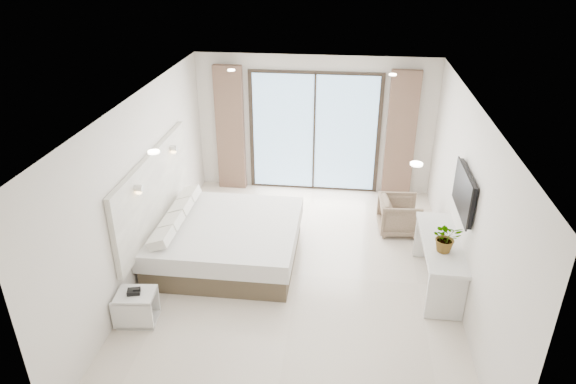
# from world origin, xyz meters

# --- Properties ---
(ground) EXTENTS (6.20, 6.20, 0.00)m
(ground) POSITION_xyz_m (0.00, 0.00, 0.00)
(ground) COLOR beige
(ground) RESTS_ON ground
(room_shell) EXTENTS (4.62, 6.22, 2.72)m
(room_shell) POSITION_xyz_m (-0.20, 0.78, 1.58)
(room_shell) COLOR silver
(room_shell) RESTS_ON ground
(bed) EXTENTS (2.24, 2.13, 0.76)m
(bed) POSITION_xyz_m (-1.19, 0.34, 0.33)
(bed) COLOR brown
(bed) RESTS_ON ground
(nightstand) EXTENTS (0.53, 0.46, 0.45)m
(nightstand) POSITION_xyz_m (-2.01, -1.28, 0.23)
(nightstand) COLOR silver
(nightstand) RESTS_ON ground
(phone) EXTENTS (0.19, 0.17, 0.05)m
(phone) POSITION_xyz_m (-2.02, -1.28, 0.48)
(phone) COLOR black
(phone) RESTS_ON nightstand
(console_desk) EXTENTS (0.53, 1.68, 0.77)m
(console_desk) POSITION_xyz_m (2.04, -0.01, 0.57)
(console_desk) COLOR silver
(console_desk) RESTS_ON ground
(plant) EXTENTS (0.41, 0.45, 0.34)m
(plant) POSITION_xyz_m (2.04, -0.26, 0.94)
(plant) COLOR #33662D
(plant) RESTS_ON console_desk
(armchair) EXTENTS (0.67, 0.71, 0.69)m
(armchair) POSITION_xyz_m (1.60, 1.53, 0.34)
(armchair) COLOR #8A6B5A
(armchair) RESTS_ON ground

